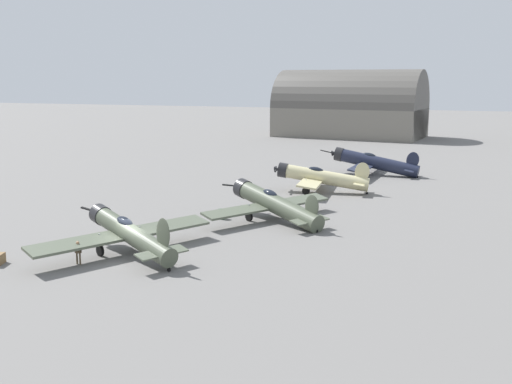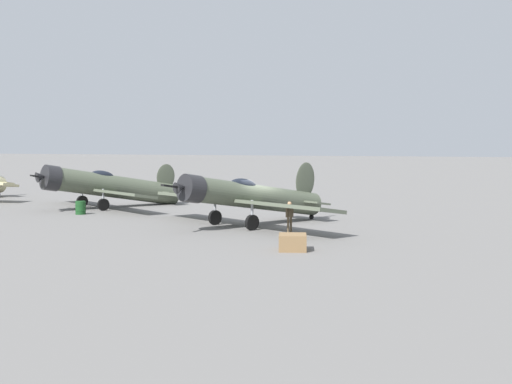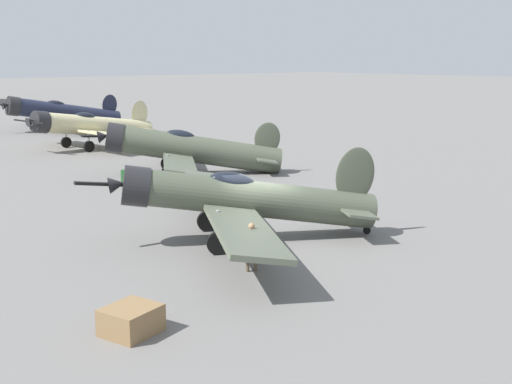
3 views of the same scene
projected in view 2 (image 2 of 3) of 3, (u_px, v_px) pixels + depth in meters
ground_plane at (256, 225)px, 36.75m from camera, size 400.00×400.00×0.00m
airplane_foreground at (249, 197)px, 36.31m from camera, size 10.23×12.59×3.44m
airplane_mid_apron at (109, 186)px, 46.55m from camera, size 10.59×11.83×3.18m
ground_crew_mechanic at (290, 214)px, 33.53m from camera, size 0.60×0.29×1.56m
equipment_crate at (293, 242)px, 28.03m from camera, size 1.54×1.46×0.67m
fuel_drum at (81, 208)px, 42.25m from camera, size 0.67×0.67×0.83m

